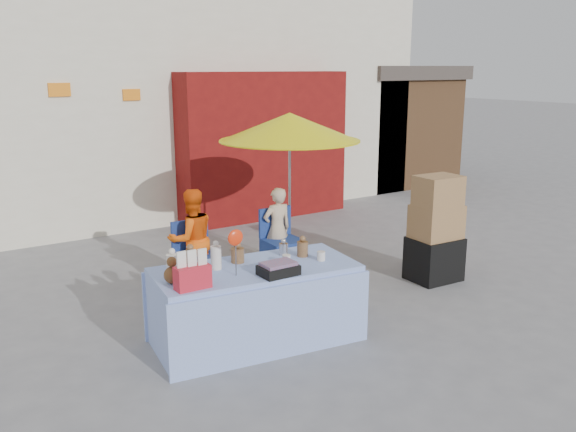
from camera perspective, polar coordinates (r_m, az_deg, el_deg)
ground at (r=6.74m, az=0.61°, el=-9.67°), size 80.00×80.00×0.00m
backdrop at (r=13.25m, az=-16.61°, el=15.06°), size 14.00×8.00×7.80m
market_table at (r=6.11m, az=-3.09°, el=-8.16°), size 2.14×1.21×1.23m
chair_left at (r=7.58m, az=-8.47°, el=-5.05°), size 0.50×0.49×0.85m
chair_right at (r=8.15m, az=-0.49°, el=-3.53°), size 0.50×0.49×0.85m
vendor_orange at (r=7.59m, az=-9.00°, el=-2.13°), size 0.62×0.50×1.25m
vendor_beige at (r=8.18m, az=-1.02°, el=-1.22°), size 0.42×0.29×1.13m
umbrella at (r=8.22m, az=0.15°, el=8.27°), size 1.90×1.90×2.09m
box_stack at (r=7.97m, az=13.65°, el=-1.52°), size 0.64×0.54×1.37m
tarp_bundle at (r=6.33m, az=-8.14°, el=-9.91°), size 0.74×0.61×0.31m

